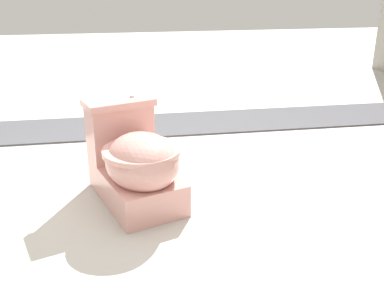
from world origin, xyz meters
name	(u,v)px	position (x,y,z in m)	size (l,w,h in m)	color
ground_plane	(154,196)	(0.00, 0.00, 0.00)	(14.00, 14.00, 0.00)	beige
gravel_strip	(203,122)	(-1.18, 0.50, 0.01)	(0.56, 8.00, 0.01)	#4C4C51
toilet	(135,162)	(0.03, -0.09, 0.22)	(0.72, 0.55, 0.52)	#E09E93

